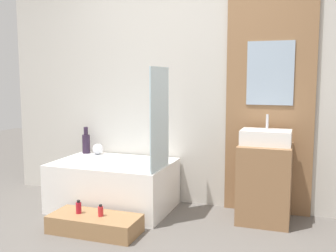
% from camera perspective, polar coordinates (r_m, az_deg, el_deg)
% --- Properties ---
extents(wall_tiled_back, '(4.20, 0.06, 2.60)m').
position_cam_1_polar(wall_tiled_back, '(4.14, 2.70, 6.51)').
color(wall_tiled_back, beige).
rests_on(wall_tiled_back, ground_plane).
extents(wall_wood_accent, '(0.84, 0.04, 2.60)m').
position_cam_1_polar(wall_wood_accent, '(3.93, 14.60, 6.31)').
color(wall_wood_accent, '#8E6642').
rests_on(wall_wood_accent, ground_plane).
extents(bathtub, '(1.18, 0.80, 0.49)m').
position_cam_1_polar(bathtub, '(4.11, -7.88, -8.44)').
color(bathtub, white).
rests_on(bathtub, ground_plane).
extents(glass_shower_screen, '(0.01, 0.47, 0.95)m').
position_cam_1_polar(glass_shower_screen, '(3.62, -1.22, 1.07)').
color(glass_shower_screen, silver).
rests_on(glass_shower_screen, bathtub).
extents(wooden_step_bench, '(0.79, 0.35, 0.15)m').
position_cam_1_polar(wooden_step_bench, '(3.57, -10.57, -13.79)').
color(wooden_step_bench, '#997047').
rests_on(wooden_step_bench, ground_plane).
extents(vanity_cabinet, '(0.47, 0.47, 0.73)m').
position_cam_1_polar(vanity_cabinet, '(3.80, 13.83, -8.04)').
color(vanity_cabinet, '#8E6642').
rests_on(vanity_cabinet, ground_plane).
extents(sink, '(0.45, 0.30, 0.27)m').
position_cam_1_polar(sink, '(3.72, 14.03, -1.60)').
color(sink, white).
rests_on(sink, vanity_cabinet).
extents(vase_tall_dark, '(0.09, 0.09, 0.30)m').
position_cam_1_polar(vase_tall_dark, '(4.52, -11.79, -2.36)').
color(vase_tall_dark, '#2D1E33').
rests_on(vase_tall_dark, bathtub).
extents(vase_round_light, '(0.12, 0.12, 0.12)m').
position_cam_1_polar(vase_round_light, '(4.44, -10.14, -3.31)').
color(vase_round_light, white).
rests_on(vase_round_light, bathtub).
extents(bottle_soap_primary, '(0.05, 0.05, 0.12)m').
position_cam_1_polar(bottle_soap_primary, '(3.60, -12.84, -11.45)').
color(bottle_soap_primary, '#B21928').
rests_on(bottle_soap_primary, wooden_step_bench).
extents(bottle_soap_secondary, '(0.05, 0.05, 0.10)m').
position_cam_1_polar(bottle_soap_secondary, '(3.50, -9.75, -12.06)').
color(bottle_soap_secondary, red).
rests_on(bottle_soap_secondary, wooden_step_bench).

